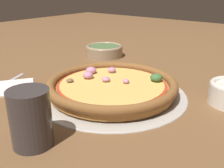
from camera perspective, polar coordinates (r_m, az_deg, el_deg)
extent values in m
plane|color=brown|center=(0.68, 0.00, -2.35)|extent=(3.00, 3.00, 0.00)
cylinder|color=#B7B2A8|center=(0.67, 0.00, -2.17)|extent=(0.38, 0.38, 0.00)
torus|color=#B7B2A8|center=(0.67, 0.00, -1.99)|extent=(0.38, 0.38, 0.01)
cylinder|color=#A86B33|center=(0.67, 0.00, -0.97)|extent=(0.31, 0.31, 0.02)
torus|color=brown|center=(0.66, 0.00, 0.10)|extent=(0.33, 0.33, 0.02)
cylinder|color=#B7381E|center=(0.66, 0.00, -0.08)|extent=(0.28, 0.28, 0.00)
cylinder|color=#E5B75B|center=(0.66, 0.00, 0.09)|extent=(0.26, 0.26, 0.00)
ellipsoid|color=brown|center=(0.68, -9.17, 0.78)|extent=(0.02, 0.02, 0.01)
ellipsoid|color=#C17FA3|center=(0.74, -4.57, 3.01)|extent=(0.03, 0.03, 0.02)
ellipsoid|color=#3D6B38|center=(0.68, 9.63, 1.40)|extent=(0.04, 0.04, 0.02)
ellipsoid|color=#C17FA3|center=(0.74, -0.05, 3.09)|extent=(0.02, 0.02, 0.01)
ellipsoid|color=#C17FA3|center=(0.67, -1.38, 1.03)|extent=(0.03, 0.03, 0.01)
ellipsoid|color=#C17FA3|center=(0.70, -5.26, 1.94)|extent=(0.04, 0.04, 0.02)
ellipsoid|color=#C17FA3|center=(0.66, 3.04, 0.62)|extent=(0.02, 0.02, 0.01)
cylinder|color=#9E8466|center=(1.04, -1.70, 7.08)|extent=(0.14, 0.14, 0.04)
torus|color=#9E8466|center=(1.03, -1.71, 8.08)|extent=(0.14, 0.14, 0.01)
cylinder|color=#4C6B3D|center=(1.03, -1.71, 8.18)|extent=(0.11, 0.11, 0.00)
cylinder|color=#383333|center=(0.47, -17.29, -7.12)|extent=(0.07, 0.07, 0.10)
cube|color=white|center=(0.77, -21.52, -0.65)|extent=(0.17, 0.17, 0.01)
cube|color=#B7B7BC|center=(0.82, -21.43, 0.63)|extent=(0.14, 0.07, 0.00)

